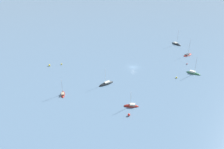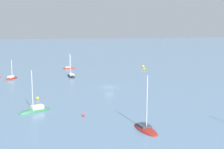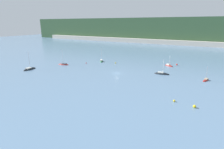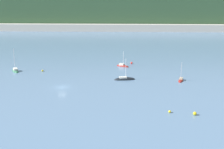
% 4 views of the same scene
% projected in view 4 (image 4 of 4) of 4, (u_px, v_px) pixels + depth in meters
% --- Properties ---
extents(ground_plane, '(600.00, 600.00, 0.00)m').
position_uv_depth(ground_plane, '(62.00, 87.00, 99.48)').
color(ground_plane, slate).
extents(hillside_ridge, '(453.44, 56.20, 30.77)m').
position_uv_depth(hillside_ridge, '(100.00, 8.00, 259.11)').
color(hillside_ridge, '#335133').
rests_on(hillside_ridge, ground_plane).
extents(shore_town_strip, '(385.42, 6.00, 5.25)m').
position_uv_depth(shore_town_strip, '(97.00, 28.00, 232.02)').
color(shore_town_strip, beige).
rests_on(shore_town_strip, ground_plane).
extents(sailboat_0, '(7.55, 3.04, 8.44)m').
position_uv_depth(sailboat_0, '(125.00, 80.00, 107.74)').
color(sailboat_0, black).
rests_on(sailboat_0, ground_plane).
extents(sailboat_1, '(4.95, 6.96, 9.42)m').
position_uv_depth(sailboat_1, '(15.00, 71.00, 119.04)').
color(sailboat_1, '#2D6647').
rests_on(sailboat_1, ground_plane).
extents(sailboat_2, '(2.99, 5.50, 7.02)m').
position_uv_depth(sailboat_2, '(181.00, 80.00, 106.62)').
color(sailboat_2, maroon).
rests_on(sailboat_2, ground_plane).
extents(sailboat_3, '(5.66, 4.38, 7.00)m').
position_uv_depth(sailboat_3, '(123.00, 66.00, 126.38)').
color(sailboat_3, maroon).
rests_on(sailboat_3, ground_plane).
extents(mooring_buoy_1, '(0.89, 0.89, 0.89)m').
position_uv_depth(mooring_buoy_1, '(132.00, 63.00, 130.35)').
color(mooring_buoy_1, red).
rests_on(mooring_buoy_1, ground_plane).
extents(mooring_buoy_2, '(0.67, 0.67, 0.67)m').
position_uv_depth(mooring_buoy_2, '(170.00, 112.00, 78.85)').
color(mooring_buoy_2, yellow).
rests_on(mooring_buoy_2, ground_plane).
extents(mooring_buoy_3, '(0.90, 0.90, 0.90)m').
position_uv_depth(mooring_buoy_3, '(195.00, 113.00, 77.33)').
color(mooring_buoy_3, yellow).
rests_on(mooring_buoy_3, ground_plane).
extents(mooring_buoy_4, '(0.68, 0.68, 0.68)m').
position_uv_depth(mooring_buoy_4, '(43.00, 71.00, 118.48)').
color(mooring_buoy_4, yellow).
rests_on(mooring_buoy_4, ground_plane).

